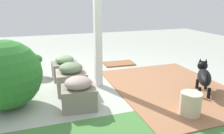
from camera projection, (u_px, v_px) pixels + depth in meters
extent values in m
plane|color=#A3A89B|center=(109.00, 85.00, 3.84)|extent=(12.00, 12.00, 0.00)
cube|color=#986545|center=(171.00, 88.00, 3.70)|extent=(1.80, 2.40, 0.02)
cube|color=white|center=(98.00, 27.00, 3.53)|extent=(0.11, 0.11, 2.01)
cube|color=slate|center=(65.00, 71.00, 4.10)|extent=(0.47, 0.39, 0.31)
ellipsoid|color=#709463|center=(65.00, 59.00, 4.04)|extent=(0.33, 0.33, 0.15)
cube|color=gray|center=(72.00, 82.00, 3.54)|extent=(0.49, 0.46, 0.33)
ellipsoid|color=#6B7C5C|center=(71.00, 68.00, 3.47)|extent=(0.37, 0.37, 0.17)
cube|color=gray|center=(79.00, 97.00, 3.01)|extent=(0.50, 0.43, 0.30)
ellipsoid|color=gray|center=(78.00, 83.00, 2.94)|extent=(0.36, 0.36, 0.16)
sphere|color=#2C732B|center=(6.00, 75.00, 2.94)|extent=(0.93, 0.93, 0.93)
cylinder|color=#B97640|center=(34.00, 70.00, 4.30)|extent=(0.21, 0.21, 0.22)
ellipsoid|color=#2E6522|center=(33.00, 60.00, 4.24)|extent=(0.34, 0.34, 0.20)
ellipsoid|color=black|center=(204.00, 77.00, 3.40)|extent=(0.49, 0.59, 0.21)
sphere|color=black|center=(203.00, 66.00, 3.69)|extent=(0.16, 0.16, 0.16)
cone|color=black|center=(200.00, 60.00, 3.67)|extent=(0.05, 0.05, 0.07)
cone|color=black|center=(206.00, 61.00, 3.65)|extent=(0.05, 0.05, 0.07)
cylinder|color=black|center=(197.00, 84.00, 3.64)|extent=(0.05, 0.05, 0.17)
cylinder|color=black|center=(206.00, 85.00, 3.60)|extent=(0.05, 0.05, 0.17)
cylinder|color=black|center=(199.00, 93.00, 3.31)|extent=(0.05, 0.05, 0.17)
cylinder|color=black|center=(209.00, 94.00, 3.27)|extent=(0.05, 0.05, 0.17)
cone|color=black|center=(208.00, 75.00, 3.11)|extent=(0.04, 0.04, 0.13)
cylinder|color=beige|center=(190.00, 104.00, 2.80)|extent=(0.26, 0.26, 0.31)
cube|color=brown|center=(119.00, 64.00, 5.06)|extent=(0.70, 0.44, 0.03)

